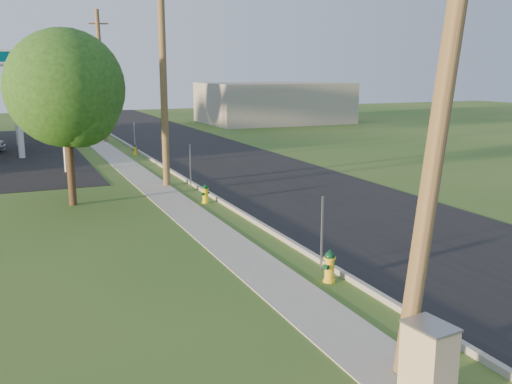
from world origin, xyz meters
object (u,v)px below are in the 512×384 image
at_px(utility_pole_mid, 163,76).
at_px(hydrant_near, 330,266).
at_px(utility_cabinet, 428,363).
at_px(utility_pole_near, 443,96).
at_px(tree_verge, 68,93).
at_px(hydrant_mid, 205,194).
at_px(hydrant_far, 135,150).
at_px(tree_lot, 33,82).
at_px(utility_pole_far, 101,76).
at_px(price_pylon, 60,66).

xyz_separation_m(utility_pole_mid, hydrant_near, (0.59, -13.65, -4.54)).
bearing_deg(utility_cabinet, utility_pole_near, 50.99).
xyz_separation_m(tree_verge, hydrant_mid, (4.82, -1.67, -4.01)).
height_order(utility_pole_mid, tree_verge, utility_pole_mid).
bearing_deg(hydrant_far, tree_lot, 110.62).
bearing_deg(hydrant_far, utility_pole_far, 95.03).
height_order(price_pylon, tree_lot, price_pylon).
bearing_deg(utility_pole_near, hydrant_mid, 87.89).
height_order(utility_pole_near, utility_cabinet, utility_pole_near).
relative_size(utility_pole_mid, price_pylon, 1.43).
bearing_deg(price_pylon, utility_pole_mid, -54.66).
xyz_separation_m(utility_pole_mid, hydrant_far, (0.67, 10.37, -4.63)).
bearing_deg(utility_pole_far, utility_pole_mid, -90.00).
bearing_deg(utility_pole_near, tree_lot, 96.01).
distance_m(utility_pole_mid, utility_pole_far, 18.00).
xyz_separation_m(utility_pole_mid, tree_lot, (-4.41, 23.89, -0.64)).
relative_size(utility_pole_far, hydrant_near, 11.37).
bearing_deg(hydrant_near, price_pylon, 103.20).
height_order(utility_pole_mid, utility_pole_far, utility_pole_mid).
height_order(utility_pole_near, tree_verge, utility_pole_near).
bearing_deg(price_pylon, utility_pole_far, 72.67).
bearing_deg(hydrant_far, price_pylon, -133.17).
distance_m(utility_pole_near, hydrant_near, 6.21).
distance_m(tree_verge, tree_lot, 26.30).
xyz_separation_m(hydrant_mid, hydrant_far, (0.16, 14.46, -0.05)).
distance_m(utility_pole_mid, tree_verge, 4.97).
relative_size(utility_pole_near, utility_pole_mid, 0.97).
bearing_deg(utility_pole_far, utility_pole_near, -90.00).
height_order(utility_pole_mid, utility_cabinet, utility_pole_mid).
xyz_separation_m(price_pylon, tree_verge, (-0.41, -7.92, -1.06)).
bearing_deg(utility_pole_mid, utility_cabinet, -92.15).
distance_m(utility_pole_far, tree_verge, 20.87).
relative_size(utility_pole_near, price_pylon, 1.38).
bearing_deg(tree_verge, hydrant_near, -66.43).
bearing_deg(utility_pole_far, utility_cabinet, -91.10).
relative_size(utility_pole_mid, hydrant_far, 14.75).
bearing_deg(utility_pole_mid, tree_verge, -150.70).
height_order(price_pylon, hydrant_near, price_pylon).
bearing_deg(utility_pole_mid, hydrant_near, -87.51).
xyz_separation_m(hydrant_near, hydrant_mid, (-0.08, 9.57, -0.04)).
height_order(utility_pole_mid, price_pylon, utility_pole_mid).
bearing_deg(tree_verge, utility_cabinet, -77.66).
distance_m(tree_lot, utility_cabinet, 43.07).
xyz_separation_m(utility_pole_mid, hydrant_mid, (0.51, -4.09, -4.58)).
height_order(tree_lot, hydrant_near, tree_lot).
distance_m(utility_pole_near, tree_verge, 16.17).
distance_m(tree_verge, hydrant_mid, 6.49).
relative_size(price_pylon, tree_lot, 1.02).
relative_size(tree_lot, hydrant_mid, 8.80).
distance_m(utility_pole_far, price_pylon, 13.11).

